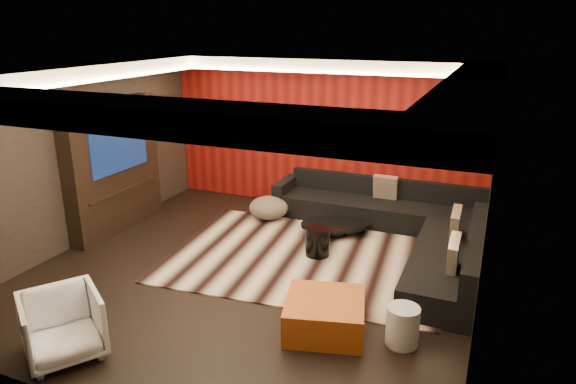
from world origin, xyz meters
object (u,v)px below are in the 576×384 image
at_px(drum_stool, 318,242).
at_px(armchair, 62,326).
at_px(coffee_table, 335,228).
at_px(white_side_table, 403,326).
at_px(sectional_sofa, 400,227).
at_px(orange_ottoman, 325,315).

distance_m(drum_stool, armchair, 3.73).
height_order(coffee_table, armchair, armchair).
distance_m(drum_stool, white_side_table, 2.39).
distance_m(drum_stool, sectional_sofa, 1.47).
relative_size(coffee_table, drum_stool, 2.61).
bearing_deg(coffee_table, drum_stool, -89.46).
distance_m(orange_ottoman, armchair, 2.83).
relative_size(coffee_table, armchair, 1.46).
distance_m(coffee_table, sectional_sofa, 1.08).
xyz_separation_m(coffee_table, sectional_sofa, (1.06, 0.14, 0.15)).
distance_m(armchair, sectional_sofa, 5.14).
bearing_deg(armchair, drum_stool, 8.86).
bearing_deg(sectional_sofa, armchair, -121.79).
distance_m(drum_stool, orange_ottoman, 1.99).
xyz_separation_m(drum_stool, orange_ottoman, (0.74, -1.84, -0.04)).
xyz_separation_m(coffee_table, orange_ottoman, (0.74, -2.73, 0.08)).
xyz_separation_m(orange_ottoman, sectional_sofa, (0.31, 2.87, 0.07)).
distance_m(orange_ottoman, sectional_sofa, 2.88).
height_order(orange_ottoman, armchair, armchair).
xyz_separation_m(coffee_table, drum_stool, (0.01, -0.88, 0.12)).
bearing_deg(coffee_table, sectional_sofa, 7.40).
bearing_deg(armchair, white_side_table, -29.11).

